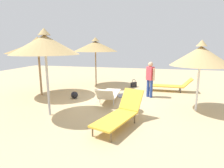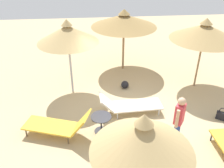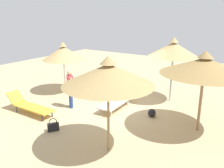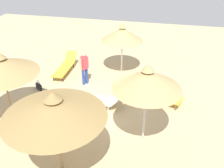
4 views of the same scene
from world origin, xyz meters
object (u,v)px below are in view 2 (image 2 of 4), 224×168
object	(u,v)px
lounge_chair_far_right	(59,125)
handbag	(222,116)
beach_ball	(125,85)
person_standing_front	(179,119)
parasol_umbrella_near_left	(124,20)
side_table_round	(101,121)
parasol_umbrella_center	(68,34)
lounge_chair_near_right	(129,105)
parasol_umbrella_edge	(143,138)
parasol_umbrella_far_left	(205,32)

from	to	relation	value
lounge_chair_far_right	handbag	world-z (taller)	lounge_chair_far_right
beach_ball	person_standing_front	bearing A→B (deg)	17.25
parasol_umbrella_near_left	beach_ball	xyz separation A→B (m)	(1.74, -0.15, -2.06)
side_table_round	beach_ball	xyz separation A→B (m)	(-2.47, 1.07, -0.24)
parasol_umbrella_center	side_table_round	distance (m)	3.24
handbag	lounge_chair_near_right	bearing A→B (deg)	-102.62
handbag	parasol_umbrella_near_left	bearing A→B (deg)	-145.73
handbag	person_standing_front	bearing A→B (deg)	-63.39
parasol_umbrella_edge	side_table_round	size ratio (longest dim) A/B	4.04
parasol_umbrella_near_left	lounge_chair_far_right	bearing A→B (deg)	-29.95
parasol_umbrella_far_left	lounge_chair_far_right	bearing A→B (deg)	-64.40
parasol_umbrella_edge	lounge_chair_far_right	distance (m)	3.43
parasol_umbrella_edge	lounge_chair_near_right	bearing A→B (deg)	174.34
parasol_umbrella_center	handbag	distance (m)	5.82
lounge_chair_near_right	side_table_round	xyz separation A→B (m)	(0.87, -0.99, 0.07)
parasol_umbrella_near_left	side_table_round	distance (m)	4.75
person_standing_front	handbag	size ratio (longest dim) A/B	3.47
handbag	parasol_umbrella_edge	bearing A→B (deg)	-51.18
lounge_chair_near_right	handbag	world-z (taller)	lounge_chair_near_right
parasol_umbrella_near_left	beach_ball	distance (m)	2.70
lounge_chair_near_right	side_table_round	world-z (taller)	lounge_chair_near_right
parasol_umbrella_near_left	lounge_chair_far_right	xyz separation A→B (m)	(4.27, -2.46, -1.82)
parasol_umbrella_edge	parasol_umbrella_far_left	xyz separation A→B (m)	(-4.85, 3.24, 0.30)
parasol_umbrella_center	person_standing_front	distance (m)	4.61
person_standing_front	lounge_chair_near_right	bearing A→B (deg)	-146.16
lounge_chair_near_right	side_table_round	size ratio (longest dim) A/B	3.44
parasol_umbrella_far_left	beach_ball	world-z (taller)	parasol_umbrella_far_left
parasol_umbrella_edge	lounge_chair_far_right	size ratio (longest dim) A/B	1.17
parasol_umbrella_near_left	side_table_round	size ratio (longest dim) A/B	4.48
parasol_umbrella_edge	side_table_round	world-z (taller)	parasol_umbrella_edge
parasol_umbrella_far_left	side_table_round	world-z (taller)	parasol_umbrella_far_left
parasol_umbrella_near_left	beach_ball	world-z (taller)	parasol_umbrella_near_left
lounge_chair_far_right	person_standing_front	size ratio (longest dim) A/B	1.33
parasol_umbrella_center	side_table_round	bearing A→B (deg)	21.94
parasol_umbrella_near_left	parasol_umbrella_edge	distance (m)	6.69
parasol_umbrella_near_left	handbag	size ratio (longest dim) A/B	5.99
lounge_chair_far_right	side_table_round	distance (m)	1.24
parasol_umbrella_center	parasol_umbrella_near_left	bearing A→B (deg)	129.19
parasol_umbrella_edge	person_standing_front	world-z (taller)	parasol_umbrella_edge
parasol_umbrella_near_left	lounge_chair_far_right	world-z (taller)	parasol_umbrella_near_left
parasol_umbrella_edge	beach_ball	world-z (taller)	parasol_umbrella_edge
parasol_umbrella_far_left	lounge_chair_near_right	distance (m)	3.81
beach_ball	lounge_chair_near_right	bearing A→B (deg)	-2.92
parasol_umbrella_far_left	person_standing_front	bearing A→B (deg)	-30.19
parasol_umbrella_far_left	lounge_chair_near_right	world-z (taller)	parasol_umbrella_far_left
parasol_umbrella_center	side_table_round	world-z (taller)	parasol_umbrella_center
beach_ball	parasol_umbrella_far_left	bearing A→B (deg)	88.66
lounge_chair_far_right	beach_ball	distance (m)	3.43
parasol_umbrella_near_left	lounge_chair_near_right	bearing A→B (deg)	-3.98
parasol_umbrella_center	beach_ball	xyz separation A→B (m)	(-0.05, 2.05, -2.16)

